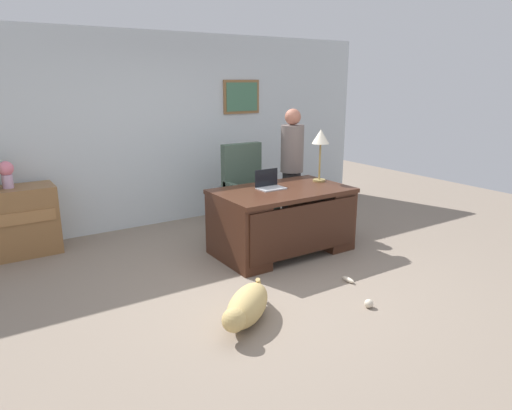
% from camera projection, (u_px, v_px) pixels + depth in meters
% --- Properties ---
extents(ground_plane, '(12.00, 12.00, 0.00)m').
position_uv_depth(ground_plane, '(264.00, 281.00, 4.87)').
color(ground_plane, gray).
extents(back_wall, '(7.00, 0.16, 2.70)m').
position_uv_depth(back_wall, '(163.00, 130.00, 6.62)').
color(back_wall, silver).
rests_on(back_wall, ground_plane).
extents(desk, '(1.61, 0.98, 0.79)m').
position_uv_depth(desk, '(283.00, 219.00, 5.59)').
color(desk, '#422316').
rests_on(desk, ground_plane).
extents(armchair, '(0.60, 0.59, 1.19)m').
position_uv_depth(armchair, '(247.00, 192.00, 6.49)').
color(armchair, '#475B4C').
rests_on(armchair, ground_plane).
extents(person_standing, '(0.32, 0.32, 1.67)m').
position_uv_depth(person_standing, '(292.00, 167.00, 6.48)').
color(person_standing, '#262323').
rests_on(person_standing, ground_plane).
extents(dog_lying, '(0.73, 0.67, 0.30)m').
position_uv_depth(dog_lying, '(246.00, 307.00, 4.00)').
color(dog_lying, tan).
rests_on(dog_lying, ground_plane).
extents(laptop, '(0.32, 0.22, 0.23)m').
position_uv_depth(laptop, '(269.00, 184.00, 5.54)').
color(laptop, '#B2B5BA').
rests_on(laptop, desk).
extents(desk_lamp, '(0.22, 0.22, 0.66)m').
position_uv_depth(desk_lamp, '(321.00, 140.00, 5.80)').
color(desk_lamp, '#9E8447').
rests_on(desk_lamp, desk).
extents(vase_with_flowers, '(0.17, 0.17, 0.32)m').
position_uv_depth(vase_with_flowers, '(6.00, 173.00, 5.33)').
color(vase_with_flowers, '#C7A1C4').
rests_on(vase_with_flowers, credenza).
extents(dog_toy_ball, '(0.08, 0.08, 0.08)m').
position_uv_depth(dog_toy_ball, '(369.00, 303.00, 4.29)').
color(dog_toy_ball, beige).
rests_on(dog_toy_ball, ground_plane).
extents(dog_toy_bone, '(0.05, 0.17, 0.05)m').
position_uv_depth(dog_toy_bone, '(348.00, 280.00, 4.84)').
color(dog_toy_bone, beige).
rests_on(dog_toy_bone, ground_plane).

